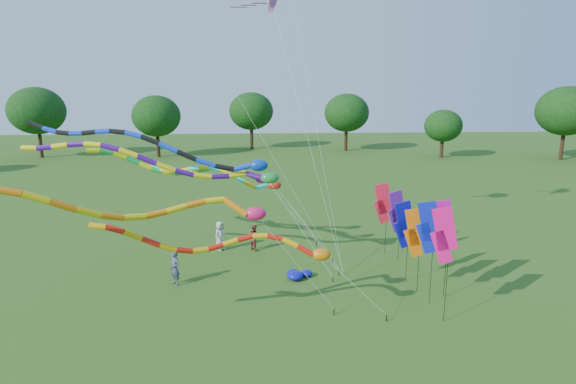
{
  "coord_description": "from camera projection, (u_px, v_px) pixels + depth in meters",
  "views": [
    {
      "loc": [
        -1.8,
        -18.76,
        10.04
      ],
      "look_at": [
        -0.37,
        4.31,
        4.8
      ],
      "focal_mm": 30.0,
      "sensor_mm": 36.0,
      "label": 1
    }
  ],
  "objects": [
    {
      "name": "person_b",
      "position": [
        175.0,
        268.0,
        24.34
      ],
      "size": [
        0.77,
        0.78,
        1.82
      ],
      "primitive_type": "imported",
      "rotation": [
        0.0,
        0.0,
        -0.83
      ],
      "color": "#454961",
      "rests_on": "ground"
    },
    {
      "name": "tube_kite_cyan",
      "position": [
        214.0,
        174.0,
        27.45
      ],
      "size": [
        12.24,
        3.23,
        6.7
      ],
      "rotation": [
        0.0,
        0.0,
        -0.21
      ],
      "color": "black",
      "rests_on": "ground"
    },
    {
      "name": "person_a",
      "position": [
        220.0,
        236.0,
        29.46
      ],
      "size": [
        1.0,
        1.05,
        1.81
      ],
      "primitive_type": "imported",
      "rotation": [
        0.0,
        0.0,
        0.91
      ],
      "color": "beige",
      "rests_on": "ground"
    },
    {
      "name": "banner_pole_violet",
      "position": [
        397.0,
        211.0,
        27.34
      ],
      "size": [
        1.14,
        0.38,
        4.17
      ],
      "rotation": [
        0.0,
        0.0,
        0.26
      ],
      "color": "black",
      "rests_on": "ground"
    },
    {
      "name": "tube_kite_green",
      "position": [
        203.0,
        170.0,
        28.33
      ],
      "size": [
        13.07,
        1.28,
        6.99
      ],
      "rotation": [
        0.0,
        0.0,
        0.09
      ],
      "color": "black",
      "rests_on": "ground"
    },
    {
      "name": "tube_kite_purple",
      "position": [
        176.0,
        165.0,
        24.36
      ],
      "size": [
        16.03,
        1.5,
        7.84
      ],
      "rotation": [
        0.0,
        0.0,
        -0.07
      ],
      "color": "black",
      "rests_on": "ground"
    },
    {
      "name": "tree_ring",
      "position": [
        322.0,
        200.0,
        18.09
      ],
      "size": [
        122.04,
        119.17,
        9.6
      ],
      "color": "#382314",
      "rests_on": "ground"
    },
    {
      "name": "ground",
      "position": [
        303.0,
        323.0,
        20.59
      ],
      "size": [
        160.0,
        160.0,
        0.0
      ],
      "primitive_type": "plane",
      "color": "#2A5817",
      "rests_on": "ground"
    },
    {
      "name": "tube_kite_blue",
      "position": [
        162.0,
        148.0,
        25.27
      ],
      "size": [
        16.53,
        5.54,
        8.52
      ],
      "rotation": [
        0.0,
        0.0,
        -0.29
      ],
      "color": "black",
      "rests_on": "ground"
    },
    {
      "name": "banner_pole_orange",
      "position": [
        415.0,
        233.0,
        23.11
      ],
      "size": [
        1.14,
        0.4,
        4.27
      ],
      "rotation": [
        0.0,
        0.0,
        -0.28
      ],
      "color": "black",
      "rests_on": "ground"
    },
    {
      "name": "banner_pole_red",
      "position": [
        383.0,
        203.0,
        28.29
      ],
      "size": [
        1.16,
        0.09,
        4.39
      ],
      "rotation": [
        0.0,
        0.0,
        0.01
      ],
      "color": "black",
      "rests_on": "ground"
    },
    {
      "name": "banner_pole_magenta_b",
      "position": [
        443.0,
        225.0,
        22.5
      ],
      "size": [
        1.12,
        0.45,
        4.8
      ],
      "rotation": [
        0.0,
        0.0,
        -0.33
      ],
      "color": "black",
      "rests_on": "ground"
    },
    {
      "name": "tube_kite_red",
      "position": [
        243.0,
        246.0,
        19.22
      ],
      "size": [
        11.52,
        1.7,
        5.52
      ],
      "rotation": [
        0.0,
        0.0,
        0.07
      ],
      "color": "black",
      "rests_on": "ground"
    },
    {
      "name": "tube_kite_orange",
      "position": [
        148.0,
        207.0,
        17.47
      ],
      "size": [
        13.65,
        4.5,
        7.51
      ],
      "rotation": [
        0.0,
        0.0,
        0.29
      ],
      "color": "black",
      "rests_on": "ground"
    },
    {
      "name": "banner_pole_magenta_a",
      "position": [
        444.0,
        236.0,
        20.0
      ],
      "size": [
        1.11,
        0.49,
        5.1
      ],
      "rotation": [
        0.0,
        0.0,
        -0.36
      ],
      "color": "black",
      "rests_on": "ground"
    },
    {
      "name": "banner_pole_blue_a",
      "position": [
        404.0,
        225.0,
        24.17
      ],
      "size": [
        1.16,
        0.21,
        4.35
      ],
      "rotation": [
        0.0,
        0.0,
        0.11
      ],
      "color": "black",
      "rests_on": "ground"
    },
    {
      "name": "person_c",
      "position": [
        254.0,
        237.0,
        29.51
      ],
      "size": [
        0.96,
        0.99,
        1.6
      ],
      "primitive_type": "imported",
      "rotation": [
        0.0,
        0.0,
        2.26
      ],
      "color": "#943A36",
      "rests_on": "ground"
    },
    {
      "name": "banner_pole_blue_b",
      "position": [
        429.0,
        228.0,
        21.7
      ],
      "size": [
        1.09,
        0.55,
        4.93
      ],
      "rotation": [
        0.0,
        0.0,
        -0.43
      ],
      "color": "black",
      "rests_on": "ground"
    },
    {
      "name": "delta_kite_high_c",
      "position": [
        271.0,
        0.0,
        26.52
      ],
      "size": [
        5.74,
        6.29,
        15.64
      ],
      "rotation": [
        0.0,
        0.0,
        0.35
      ],
      "color": "black",
      "rests_on": "ground"
    },
    {
      "name": "blue_nylon_heap",
      "position": [
        294.0,
        274.0,
        25.45
      ],
      "size": [
        0.78,
        0.94,
        0.43
      ],
      "color": "#0D12AA",
      "rests_on": "ground"
    }
  ]
}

